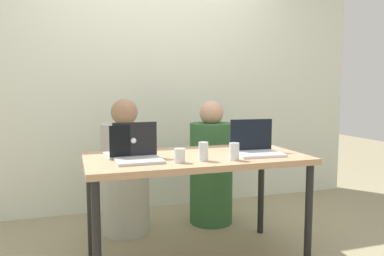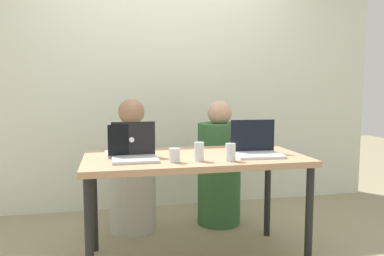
{
  "view_description": "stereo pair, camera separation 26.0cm",
  "coord_description": "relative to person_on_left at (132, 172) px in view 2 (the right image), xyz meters",
  "views": [
    {
      "loc": [
        -0.8,
        -2.39,
        1.21
      ],
      "look_at": [
        0.0,
        0.08,
        0.93
      ],
      "focal_mm": 35.0,
      "sensor_mm": 36.0,
      "label": 1
    },
    {
      "loc": [
        -0.55,
        -2.46,
        1.21
      ],
      "look_at": [
        0.0,
        0.08,
        0.93
      ],
      "focal_mm": 35.0,
      "sensor_mm": 36.0,
      "label": 2
    }
  ],
  "objects": [
    {
      "name": "back_wall",
      "position": [
        0.38,
        0.65,
        0.76
      ],
      "size": [
        4.5,
        0.1,
        2.51
      ],
      "primitive_type": "cube",
      "color": "silver",
      "rests_on": "ground"
    },
    {
      "name": "desk",
      "position": [
        0.38,
        -0.7,
        0.18
      ],
      "size": [
        1.48,
        0.76,
        0.75
      ],
      "color": "tan",
      "rests_on": "ground"
    },
    {
      "name": "person_on_left",
      "position": [
        0.0,
        0.0,
        0.0
      ],
      "size": [
        0.42,
        0.42,
        1.13
      ],
      "rotation": [
        0.0,
        0.0,
        3.22
      ],
      "color": "#B4B8AA",
      "rests_on": "ground"
    },
    {
      "name": "person_on_right",
      "position": [
        0.77,
        0.0,
        -0.01
      ],
      "size": [
        0.41,
        0.41,
        1.1
      ],
      "rotation": [
        0.0,
        0.0,
        3.06
      ],
      "color": "#336435",
      "rests_on": "ground"
    },
    {
      "name": "laptop_front_left",
      "position": [
        -0.03,
        -0.76,
        0.31
      ],
      "size": [
        0.29,
        0.28,
        0.24
      ],
      "rotation": [
        0.0,
        0.0,
        0.01
      ],
      "color": "silver",
      "rests_on": "desk"
    },
    {
      "name": "laptop_front_right",
      "position": [
        0.8,
        -0.78,
        0.31
      ],
      "size": [
        0.33,
        0.29,
        0.24
      ],
      "rotation": [
        0.0,
        0.0,
        -0.06
      ],
      "color": "silver",
      "rests_on": "desk"
    },
    {
      "name": "laptop_back_left",
      "position": [
        -0.05,
        -0.61,
        0.3
      ],
      "size": [
        0.33,
        0.27,
        0.22
      ],
      "rotation": [
        0.0,
        0.0,
        3.25
      ],
      "color": "silver",
      "rests_on": "desk"
    },
    {
      "name": "water_glass_right",
      "position": [
        0.56,
        -0.94,
        0.3
      ],
      "size": [
        0.07,
        0.07,
        0.11
      ],
      "color": "silver",
      "rests_on": "desk"
    },
    {
      "name": "water_glass_center",
      "position": [
        0.37,
        -0.9,
        0.31
      ],
      "size": [
        0.06,
        0.06,
        0.12
      ],
      "color": "silver",
      "rests_on": "desk"
    },
    {
      "name": "water_glass_left",
      "position": [
        0.21,
        -0.91,
        0.29
      ],
      "size": [
        0.07,
        0.07,
        0.09
      ],
      "color": "silver",
      "rests_on": "desk"
    }
  ]
}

